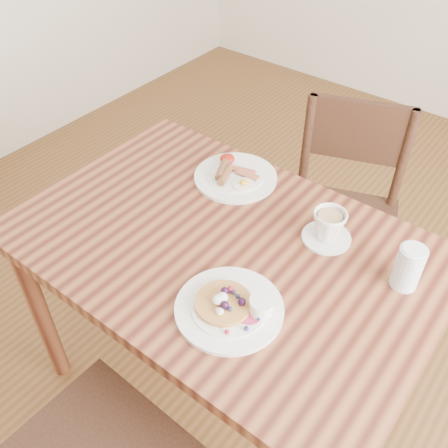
# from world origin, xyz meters

# --- Properties ---
(ground) EXTENTS (5.00, 5.00, 0.00)m
(ground) POSITION_xyz_m (0.00, 0.00, 0.00)
(ground) COLOR brown
(ground) RESTS_ON ground
(dining_table) EXTENTS (1.20, 0.80, 0.75)m
(dining_table) POSITION_xyz_m (0.00, 0.00, 0.65)
(dining_table) COLOR brown
(dining_table) RESTS_ON ground
(chair_far) EXTENTS (0.54, 0.54, 0.88)m
(chair_far) POSITION_xyz_m (0.08, 0.63, 0.49)
(chair_far) COLOR #3D2316
(chair_far) RESTS_ON ground
(pancake_plate) EXTENTS (0.27, 0.27, 0.06)m
(pancake_plate) POSITION_xyz_m (0.16, -0.18, 0.76)
(pancake_plate) COLOR white
(pancake_plate) RESTS_ON dining_table
(breakfast_plate) EXTENTS (0.27, 0.27, 0.04)m
(breakfast_plate) POSITION_xyz_m (-0.16, 0.26, 0.76)
(breakfast_plate) COLOR white
(breakfast_plate) RESTS_ON dining_table
(teacup_saucer) EXTENTS (0.14, 0.14, 0.10)m
(teacup_saucer) POSITION_xyz_m (0.22, 0.19, 0.80)
(teacup_saucer) COLOR white
(teacup_saucer) RESTS_ON dining_table
(water_glass) EXTENTS (0.07, 0.07, 0.12)m
(water_glass) POSITION_xyz_m (0.46, 0.16, 0.81)
(water_glass) COLOR silver
(water_glass) RESTS_ON dining_table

